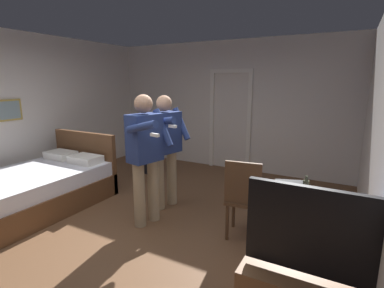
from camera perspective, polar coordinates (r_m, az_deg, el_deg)
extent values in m
plane|color=brown|center=(3.94, -13.35, -16.64)|extent=(7.30, 7.30, 0.00)
cube|color=silver|center=(6.38, 6.75, 7.44)|extent=(5.48, 0.12, 2.72)
cube|color=#B2933F|center=(5.72, -32.24, 5.66)|extent=(0.03, 0.40, 0.35)
cube|color=gray|center=(5.71, -32.18, 5.66)|extent=(0.01, 0.34, 0.29)
cube|color=white|center=(6.46, 3.97, 4.58)|extent=(0.08, 0.08, 2.05)
cube|color=white|center=(6.16, 11.18, 4.00)|extent=(0.08, 0.08, 2.05)
cube|color=white|center=(6.24, 7.77, 14.03)|extent=(0.93, 0.08, 0.08)
cube|color=brown|center=(5.06, -27.90, -8.97)|extent=(1.39, 1.95, 0.35)
cube|color=white|center=(4.98, -28.23, -5.89)|extent=(1.33, 1.89, 0.22)
cube|color=brown|center=(5.50, -20.18, -3.00)|extent=(1.39, 0.08, 1.02)
cube|color=white|center=(5.54, -24.37, -1.95)|extent=(0.50, 0.34, 0.12)
cube|color=white|center=(5.08, -20.18, -2.82)|extent=(0.50, 0.34, 0.12)
cube|color=black|center=(2.15, 24.97, -15.80)|extent=(1.05, 0.05, 0.61)
cube|color=#476EC1|center=(2.17, 25.03, -15.45)|extent=(0.99, 0.01, 0.55)
cylinder|color=brown|center=(3.49, 18.63, -14.77)|extent=(0.08, 0.08, 0.67)
cylinder|color=brown|center=(3.64, 18.27, -19.28)|extent=(0.40, 0.40, 0.03)
cylinder|color=brown|center=(3.35, 19.04, -9.42)|extent=(0.67, 0.67, 0.03)
cube|color=black|center=(3.35, 18.56, -8.92)|extent=(0.37, 0.31, 0.02)
cube|color=black|center=(3.20, 18.98, -7.81)|extent=(0.36, 0.28, 0.08)
cube|color=navy|center=(3.20, 18.96, -7.78)|extent=(0.33, 0.24, 0.06)
cylinder|color=#393E2A|center=(3.22, 21.40, -8.34)|extent=(0.06, 0.06, 0.20)
cylinder|color=#393E2A|center=(3.18, 21.57, -6.27)|extent=(0.03, 0.03, 0.05)
cylinder|color=#4C331E|center=(3.88, 13.18, -13.38)|extent=(0.04, 0.04, 0.45)
cylinder|color=#4C331E|center=(3.94, 8.16, -12.82)|extent=(0.04, 0.04, 0.45)
cylinder|color=#4C331E|center=(3.58, 12.39, -15.64)|extent=(0.04, 0.04, 0.45)
cylinder|color=#4C331E|center=(3.64, 6.91, -14.98)|extent=(0.04, 0.04, 0.45)
cube|color=#4C331E|center=(3.65, 10.31, -10.73)|extent=(0.47, 0.47, 0.04)
cube|color=#4C331E|center=(3.40, 9.94, -7.60)|extent=(0.42, 0.10, 0.50)
cylinder|color=tan|center=(4.04, -7.59, -8.92)|extent=(0.15, 0.15, 0.87)
cylinder|color=tan|center=(3.90, -10.30, -9.80)|extent=(0.15, 0.15, 0.87)
cube|color=navy|center=(3.76, -9.29, 1.18)|extent=(0.35, 0.48, 0.61)
sphere|color=tan|center=(3.70, -9.52, 7.80)|extent=(0.23, 0.23, 0.23)
cylinder|color=navy|center=(3.83, -5.72, 3.17)|extent=(0.35, 0.17, 0.49)
cylinder|color=navy|center=(3.39, -9.85, 3.32)|extent=(0.52, 0.21, 0.20)
cube|color=white|center=(3.19, -7.33, 1.76)|extent=(0.13, 0.06, 0.04)
cylinder|color=tan|center=(4.54, -3.98, -6.56)|extent=(0.15, 0.15, 0.85)
cylinder|color=tan|center=(4.37, -6.47, -7.38)|extent=(0.15, 0.15, 0.85)
cube|color=navy|center=(4.27, -5.39, 2.25)|extent=(0.36, 0.52, 0.60)
sphere|color=tan|center=(4.22, -5.51, 7.97)|extent=(0.23, 0.23, 0.23)
cylinder|color=navy|center=(4.37, -2.11, 3.98)|extent=(0.34, 0.16, 0.49)
cylinder|color=navy|center=(3.89, -5.94, 4.42)|extent=(0.47, 0.19, 0.17)
cube|color=white|center=(3.72, -3.82, 3.49)|extent=(0.12, 0.06, 0.04)
cube|color=black|center=(6.24, -8.64, -3.79)|extent=(0.59, 0.44, 0.35)
cube|color=black|center=(6.34, -8.75, -3.61)|extent=(0.50, 0.37, 0.34)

